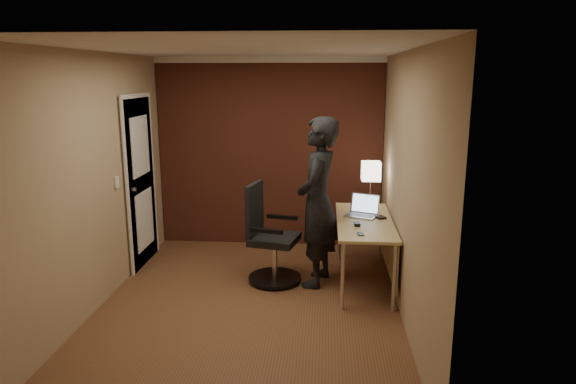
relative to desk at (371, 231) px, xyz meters
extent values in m
plane|color=brown|center=(-1.25, -0.64, -0.60)|extent=(4.00, 4.00, 0.00)
plane|color=white|center=(-1.25, -0.64, 1.90)|extent=(4.00, 4.00, 0.00)
plane|color=tan|center=(-1.25, 1.36, 0.65)|extent=(3.00, 0.00, 3.00)
plane|color=tan|center=(-1.25, -2.64, 0.65)|extent=(3.00, 0.00, 3.00)
plane|color=tan|center=(-2.75, -0.64, 0.65)|extent=(0.00, 4.00, 4.00)
plane|color=tan|center=(0.25, -0.64, 0.65)|extent=(0.00, 4.00, 4.00)
cube|color=brown|center=(-1.25, 1.33, 0.65)|extent=(2.98, 0.06, 2.50)
cube|color=silver|center=(-1.25, 1.32, 1.86)|extent=(3.00, 0.08, 0.08)
cube|color=silver|center=(-1.25, -2.60, 1.86)|extent=(3.00, 0.08, 0.08)
cube|color=silver|center=(-2.71, -0.64, 1.86)|extent=(0.08, 4.00, 0.08)
cube|color=silver|center=(0.21, -0.64, 1.86)|extent=(0.08, 4.00, 0.08)
cube|color=silver|center=(-2.73, 0.46, 0.40)|extent=(0.05, 0.82, 2.02)
cube|color=silver|center=(-2.71, 0.46, 0.40)|extent=(0.02, 0.92, 2.12)
cylinder|color=silver|center=(-2.68, 0.13, 0.40)|extent=(0.05, 0.05, 0.05)
cube|color=silver|center=(-2.74, -0.19, 0.55)|extent=(0.02, 0.08, 0.12)
cube|color=#DABE7E|center=(-0.07, 0.00, 0.11)|extent=(0.60, 1.50, 0.03)
cube|color=#DABE7E|center=(0.21, 0.00, -0.17)|extent=(0.02, 1.38, 0.54)
cylinder|color=silver|center=(-0.32, -0.69, -0.25)|extent=(0.04, 0.04, 0.70)
cylinder|color=silver|center=(-0.32, 0.69, -0.25)|extent=(0.04, 0.04, 0.70)
cylinder|color=silver|center=(0.18, -0.69, -0.25)|extent=(0.04, 0.04, 0.70)
cylinder|color=silver|center=(0.18, 0.69, -0.25)|extent=(0.04, 0.04, 0.70)
cube|color=silver|center=(0.03, 0.63, 0.14)|extent=(0.11, 0.11, 0.01)
cylinder|color=silver|center=(0.03, 0.63, 0.29)|extent=(0.01, 0.01, 0.30)
cube|color=white|center=(0.03, 0.63, 0.55)|extent=(0.22, 0.22, 0.22)
cube|color=silver|center=(-0.10, 0.15, 0.14)|extent=(0.39, 0.34, 0.01)
cube|color=silver|center=(-0.05, 0.25, 0.25)|extent=(0.33, 0.18, 0.22)
cube|color=#B2CCF2|center=(-0.05, 0.24, 0.25)|extent=(0.29, 0.16, 0.19)
cube|color=gray|center=(-0.10, 0.14, 0.14)|extent=(0.31, 0.23, 0.00)
cube|color=black|center=(-0.17, -0.22, 0.14)|extent=(0.06, 0.10, 0.03)
cube|color=black|center=(-0.15, -0.52, 0.13)|extent=(0.07, 0.12, 0.01)
cube|color=black|center=(0.11, 0.08, 0.14)|extent=(0.13, 0.14, 0.02)
cylinder|color=black|center=(-1.06, -0.04, -0.56)|extent=(0.59, 0.59, 0.03)
cylinder|color=silver|center=(-1.06, -0.04, -0.34)|extent=(0.06, 0.06, 0.44)
cube|color=black|center=(-1.06, -0.04, -0.10)|extent=(0.58, 0.58, 0.07)
cube|color=black|center=(-1.28, 0.02, 0.22)|extent=(0.15, 0.45, 0.58)
cube|color=black|center=(-1.00, 0.23, 0.08)|extent=(0.36, 0.13, 0.04)
cube|color=black|center=(-1.12, -0.30, 0.08)|extent=(0.36, 0.13, 0.04)
imported|color=black|center=(-0.59, -0.04, 0.32)|extent=(0.58, 0.76, 1.85)
camera|label=1|loc=(-0.51, -5.42, 1.68)|focal=32.00mm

